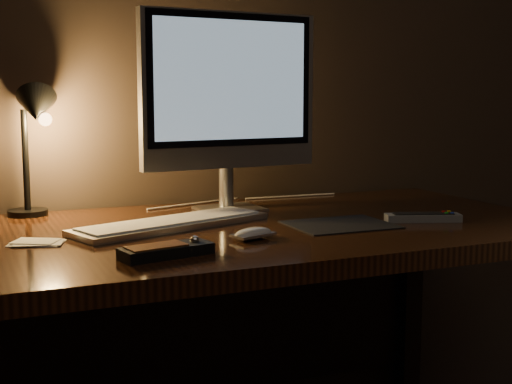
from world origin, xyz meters
name	(u,v)px	position (x,y,z in m)	size (l,w,h in m)	color
desk	(210,276)	(0.00, 1.93, 0.62)	(1.60, 0.75, 0.75)	#341A0B
monitor	(230,94)	(0.11, 2.06, 1.04)	(0.47, 0.15, 0.50)	silver
keyboard	(172,223)	(-0.10, 1.90, 0.76)	(0.47, 0.13, 0.02)	silver
mousepad	(340,225)	(0.26, 1.77, 0.75)	(0.23, 0.18, 0.00)	black
mouse	(253,235)	(0.02, 1.71, 0.76)	(0.09, 0.05, 0.02)	white
media_remote	(166,250)	(-0.19, 1.62, 0.76)	(0.18, 0.09, 0.03)	black
tv_remote	(423,217)	(0.46, 1.74, 0.76)	(0.18, 0.10, 0.02)	gray
papers	(36,242)	(-0.40, 1.84, 0.75)	(0.10, 0.07, 0.01)	white
desk_lamp	(35,127)	(-0.36, 2.16, 0.97)	(0.15, 0.17, 0.32)	black
cable	(246,200)	(0.20, 2.19, 0.75)	(0.00, 0.00, 0.58)	white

